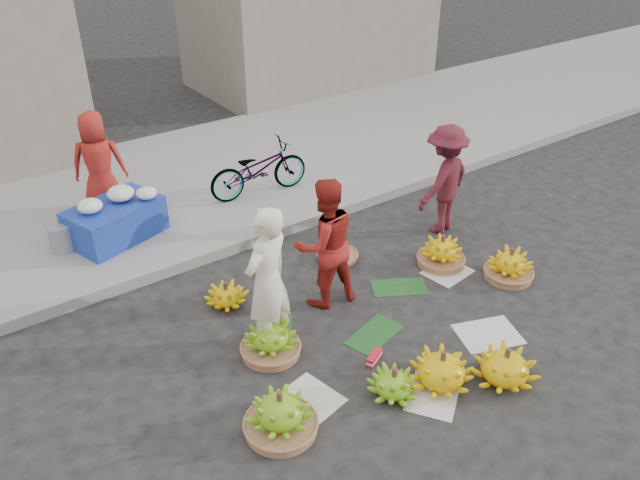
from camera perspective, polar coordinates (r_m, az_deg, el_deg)
ground at (r=6.93m, az=4.56°, el=-7.45°), size 80.00×80.00×0.00m
curb at (r=8.38m, az=-4.96°, el=0.65°), size 40.00×0.25×0.15m
sidewalk at (r=10.06m, az=-11.16°, el=5.53°), size 40.00×4.00×0.12m
newspaper_scatter at (r=6.49m, az=9.10°, el=-10.96°), size 3.20×1.80×0.00m
banana_leaves at (r=7.00m, az=2.88°, el=-6.90°), size 2.00×1.00×0.00m
banana_bunch_0 at (r=5.66m, az=-3.65°, el=-15.59°), size 0.76×0.76×0.45m
banana_bunch_1 at (r=6.04m, az=6.75°, el=-12.89°), size 0.64×0.64×0.31m
banana_bunch_2 at (r=6.18m, az=11.06°, el=-11.56°), size 0.80×0.80×0.40m
banana_bunch_3 at (r=6.36m, az=16.57°, el=-11.00°), size 0.80×0.80×0.39m
banana_bunch_4 at (r=7.84m, az=16.96°, el=-2.24°), size 0.57×0.57×0.41m
banana_bunch_5 at (r=7.90m, az=11.06°, el=-1.08°), size 0.58×0.58×0.41m
banana_bunch_6 at (r=6.42m, az=-4.58°, el=-9.05°), size 0.67×0.67×0.42m
banana_bunch_7 at (r=7.16m, az=-8.57°, el=-5.02°), size 0.54×0.54×0.30m
basket_spare at (r=7.94m, az=1.60°, el=-1.49°), size 0.64×0.64×0.06m
incense_stack at (r=6.41m, az=4.98°, el=-10.64°), size 0.24×0.17×0.10m
vendor_cream at (r=6.13m, az=-4.83°, el=-3.80°), size 0.69×0.57×1.62m
vendor_red at (r=6.79m, az=0.43°, el=-0.32°), size 0.80×0.66×1.53m
man_striped at (r=8.39m, az=11.29°, el=5.42°), size 1.07×0.77×1.50m
flower_table at (r=8.46m, az=-18.18°, el=1.88°), size 1.31×1.03×0.67m
grey_bucket at (r=8.46m, az=-22.51°, el=0.24°), size 0.31×0.31×0.36m
flower_vendor at (r=8.99m, az=-19.58°, el=6.60°), size 0.83×0.71×1.45m
bicycle at (r=9.15m, az=-5.65°, el=6.48°), size 0.68×1.55×0.79m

